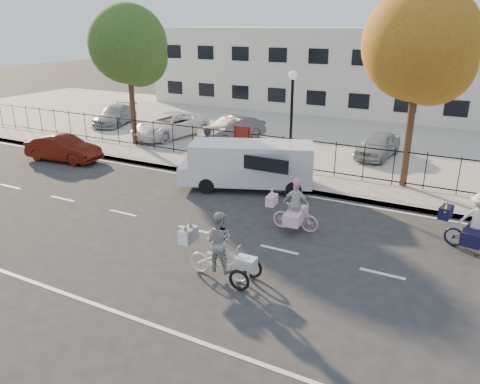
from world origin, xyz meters
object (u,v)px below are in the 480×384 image
Objects in this scene: zebra_trike at (219,253)px; lot_car_a at (115,115)px; unicorn_bike at (295,211)px; lot_car_c at (232,129)px; lamppost at (292,104)px; red_sedan at (63,148)px; bull_bike at (476,228)px; lot_car_d at (378,145)px; lot_car_b at (170,125)px; pedestrian at (207,149)px; white_van at (249,163)px.

zebra_trike is 20.49m from lot_car_a.
unicorn_bike is 0.44× the size of lot_car_c.
lamppost reaches higher than red_sedan.
lamppost reaches higher than unicorn_bike.
bull_bike reaches higher than lot_car_c.
bull_bike is 0.56× the size of lot_car_d.
bull_bike is 0.49× the size of lot_car_a.
bull_bike is 17.74m from lot_car_b.
zebra_trike reaches higher than lot_car_c.
lot_car_a is 16.68m from lot_car_d.
lamppost is 2.24× the size of pedestrian.
lot_car_c is (-5.04, 3.86, -2.30)m from lamppost.
lot_car_a is 0.84× the size of lot_car_b.
lot_car_c is at bearing 21.41° from lot_car_b.
pedestrian is at bearing -131.36° from lot_car_d.
bull_bike reaches higher than unicorn_bike.
lot_car_b is at bearing 123.56° from white_van.
lot_car_b is at bearing -29.57° from lot_car_a.
lot_car_a is at bearing -174.18° from lot_car_d.
white_van reaches higher than lot_car_b.
unicorn_bike reaches higher than lot_car_d.
lamppost is at bearing -178.06° from pedestrian.
lot_car_c is (-1.71, 5.26, -0.30)m from pedestrian.
unicorn_bike is at bearing -65.21° from white_van.
red_sedan is 6.38m from lot_car_b.
bull_bike is 1.03× the size of pedestrian.
lot_car_a is at bearing 47.80° from zebra_trike.
pedestrian is 0.48× the size of lot_car_a.
lot_car_c is (-6.79, 12.85, 0.10)m from zebra_trike.
lot_car_d is at bearing -7.43° from unicorn_bike.
lot_car_b is (5.20, -1.19, 0.09)m from lot_car_a.
lot_car_a is at bearing 18.58° from red_sedan.
unicorn_bike is 0.31× the size of white_van.
bull_bike is at bearing -55.45° from lot_car_d.
red_sedan is (-18.05, 1.18, -0.10)m from bull_bike.
unicorn_bike is 0.36× the size of lot_car_b.
zebra_trike is 13.66m from red_sedan.
lamppost is at bearing -117.38° from lot_car_d.
lot_car_a is (-13.05, 6.58, -0.29)m from white_van.
red_sedan is 15.23m from lot_car_d.
zebra_trike reaches higher than lot_car_a.
lot_car_a is at bearing -164.03° from lot_car_c.
red_sedan is 0.92× the size of lot_car_a.
lot_car_a is (-3.33, 7.28, 0.12)m from red_sedan.
bull_bike is 0.35× the size of white_van.
lot_car_b is (-11.02, 8.37, 0.18)m from unicorn_bike.
zebra_trike is 7.17m from white_van.
pedestrian reaches higher than lot_car_a.
lot_car_b is (1.86, 6.09, 0.21)m from red_sedan.
zebra_trike is 1.11× the size of pedestrian.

